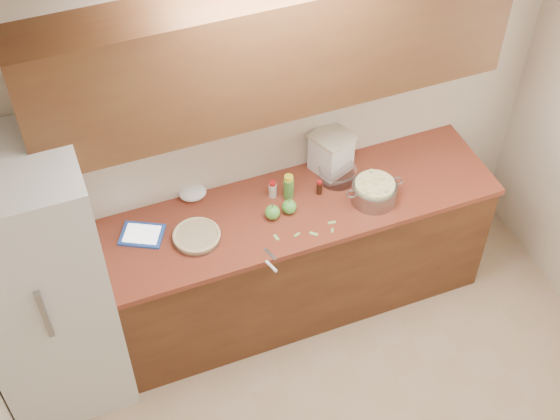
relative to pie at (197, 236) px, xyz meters
name	(u,v)px	position (x,y,z in m)	size (l,w,h in m)	color
room_shell	(408,377)	(0.55, -1.44, 0.36)	(3.60, 3.60, 3.60)	tan
counter_run	(283,259)	(0.55, 0.04, -0.48)	(2.64, 0.68, 0.92)	brown
upper_cabinets	(273,50)	(0.55, 0.19, 1.01)	(2.60, 0.34, 0.70)	#523419
fridge	(41,285)	(-0.89, 0.00, -0.04)	(0.70, 0.70, 1.80)	silver
pie	(197,236)	(0.00, 0.00, 0.00)	(0.28, 0.28, 0.05)	silver
colander	(374,192)	(1.08, -0.08, 0.04)	(0.37, 0.27, 0.14)	gray
flour_canister	(331,152)	(0.95, 0.26, 0.11)	(0.29, 0.29, 0.27)	white
tablet	(142,235)	(-0.29, 0.14, -0.01)	(0.30, 0.28, 0.02)	#254FB5
paring_knife	(271,265)	(0.33, -0.34, -0.02)	(0.07, 0.19, 0.02)	gray
lemon_bottle	(289,187)	(0.62, 0.13, 0.06)	(0.06, 0.06, 0.17)	#4C8C38
cinnamon_shaker	(273,189)	(0.53, 0.17, 0.03)	(0.05, 0.05, 0.12)	beige
vanilla_bottle	(319,187)	(0.80, 0.09, 0.03)	(0.04, 0.04, 0.10)	black
mixing_bowl	(337,173)	(0.95, 0.16, 0.02)	(0.24, 0.24, 0.09)	silver
paper_towel	(193,193)	(0.08, 0.33, 0.01)	(0.17, 0.14, 0.07)	white
apple_left	(272,212)	(0.46, 0.00, 0.02)	(0.09, 0.09, 0.10)	#55AB3D
apple_center	(289,207)	(0.57, 0.01, 0.02)	(0.09, 0.09, 0.10)	#55AB3D
peel_a	(297,235)	(0.55, -0.18, -0.02)	(0.04, 0.02, 0.00)	#83BA5A
peel_b	(275,217)	(0.48, 0.00, -0.02)	(0.04, 0.01, 0.00)	#83BA5A
peel_c	(332,230)	(0.75, -0.22, -0.02)	(0.03, 0.01, 0.00)	#83BA5A
peel_d	(276,237)	(0.43, -0.16, -0.02)	(0.05, 0.02, 0.00)	#83BA5A
peel_e	(314,234)	(0.64, -0.21, -0.02)	(0.05, 0.02, 0.00)	#83BA5A
peel_f	(332,222)	(0.77, -0.17, -0.02)	(0.05, 0.02, 0.00)	#83BA5A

